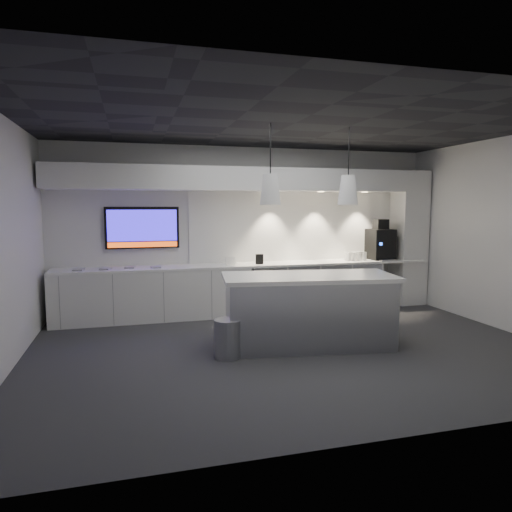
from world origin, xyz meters
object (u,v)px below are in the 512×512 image
object	(u,v)px
island	(309,310)
coffee_machine	(380,243)
wall_tv	(142,228)
bin	(228,339)

from	to	relation	value
island	coffee_machine	size ratio (longest dim) A/B	3.16
wall_tv	coffee_machine	xyz separation A→B (m)	(4.48, -0.25, -0.34)
coffee_machine	island	bearing A→B (deg)	-136.40
island	coffee_machine	distance (m)	3.23
island	bin	size ratio (longest dim) A/B	4.97
bin	coffee_machine	world-z (taller)	coffee_machine
bin	coffee_machine	bearing A→B (deg)	33.40
wall_tv	island	world-z (taller)	wall_tv
bin	island	bearing A→B (deg)	9.51
coffee_machine	wall_tv	bearing A→B (deg)	178.21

